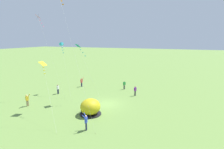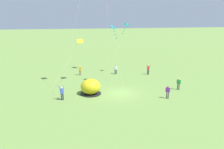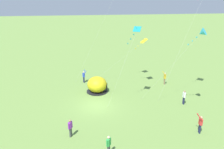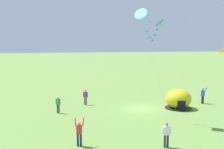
{
  "view_description": "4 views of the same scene",
  "coord_description": "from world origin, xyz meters",
  "views": [
    {
      "loc": [
        -22.93,
        -10.12,
        9.76
      ],
      "look_at": [
        2.98,
        0.29,
        3.99
      ],
      "focal_mm": 28.0,
      "sensor_mm": 36.0,
      "label": 1
    },
    {
      "loc": [
        -6.44,
        -27.65,
        10.41
      ],
      "look_at": [
        -0.86,
        2.02,
        2.18
      ],
      "focal_mm": 35.0,
      "sensor_mm": 36.0,
      "label": 2
    },
    {
      "loc": [
        22.65,
        -2.41,
        11.76
      ],
      "look_at": [
        0.92,
        1.58,
        4.08
      ],
      "focal_mm": 35.0,
      "sensor_mm": 36.0,
      "label": 3
    },
    {
      "loc": [
        8.23,
        25.91,
        7.06
      ],
      "look_at": [
        3.33,
        1.51,
        3.96
      ],
      "focal_mm": 42.0,
      "sensor_mm": 36.0,
      "label": 4
    }
  ],
  "objects": [
    {
      "name": "person_strolling",
      "position": [
        1.33,
        10.07,
        0.96
      ],
      "size": [
        0.59,
        0.26,
        1.72
      ],
      "color": "#1E2347",
      "rests_on": "ground"
    },
    {
      "name": "kite_cyan",
      "position": [
        3.13,
        10.09,
        8.61
      ],
      "size": [
        4.7,
        5.09,
        9.12
      ],
      "color": "silver",
      "rests_on": "ground"
    },
    {
      "name": "kite_teal",
      "position": [
        -0.17,
        4.33,
        8.33
      ],
      "size": [
        1.33,
        3.95,
        8.98
      ],
      "color": "silver",
      "rests_on": "ground"
    },
    {
      "name": "person_flying_kite",
      "position": [
        -7.85,
        -1.04,
        1.0
      ],
      "size": [
        0.7,
        0.59,
        1.89
      ],
      "color": "#1E2347",
      "rests_on": "ground"
    },
    {
      "name": "ground_plane",
      "position": [
        0.0,
        0.0,
        0.0
      ],
      "size": [
        300.0,
        300.0,
        0.0
      ],
      "primitive_type": "plane",
      "color": "olive"
    },
    {
      "name": "person_watching_sky",
      "position": [
        -5.08,
        10.42,
        1.0
      ],
      "size": [
        0.68,
        0.52,
        1.89
      ],
      "color": "#8C7251",
      "rests_on": "ground"
    },
    {
      "name": "kite_yellow",
      "position": [
        -5.17,
        6.82,
        6.25
      ],
      "size": [
        5.26,
        6.07,
        6.79
      ],
      "color": "silver",
      "rests_on": "ground"
    },
    {
      "name": "person_arms_raised",
      "position": [
        7.04,
        8.67,
        1.0
      ],
      "size": [
        0.67,
        0.53,
        1.89
      ],
      "color": "#1E2347",
      "rests_on": "ground"
    },
    {
      "name": "person_center_field",
      "position": [
        5.48,
        -3.03,
        0.96
      ],
      "size": [
        0.51,
        0.4,
        1.72
      ],
      "color": "#4C4C51",
      "rests_on": "ground"
    },
    {
      "name": "popup_tent",
      "position": [
        -4.1,
        0.5,
        1.0
      ],
      "size": [
        2.81,
        2.81,
        2.1
      ],
      "color": "gold",
      "rests_on": "ground"
    },
    {
      "name": "person_near_tent",
      "position": [
        8.49,
        -0.08,
        0.96
      ],
      "size": [
        0.49,
        0.42,
        1.72
      ],
      "color": "#4C4C51",
      "rests_on": "ground"
    }
  ]
}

